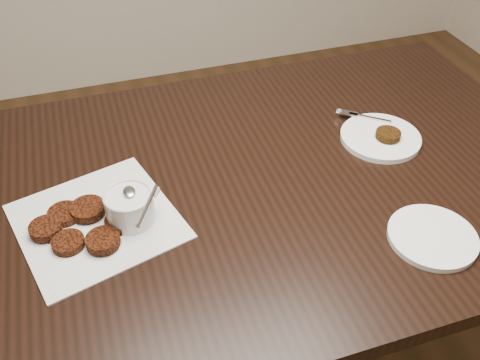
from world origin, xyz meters
name	(u,v)px	position (x,y,z in m)	size (l,w,h in m)	color
table	(259,279)	(0.02, 0.15, 0.38)	(1.46, 0.94, 0.75)	black
napkin	(97,221)	(-0.36, 0.11, 0.75)	(0.30, 0.30, 0.00)	white
sauce_ramekin	(127,194)	(-0.29, 0.10, 0.82)	(0.13, 0.13, 0.14)	silver
patty_cluster	(79,226)	(-0.40, 0.10, 0.77)	(0.23, 0.23, 0.02)	#56210B
plate_with_patty	(381,135)	(0.34, 0.19, 0.76)	(0.20, 0.20, 0.03)	white
plate_empty	(432,237)	(0.27, -0.14, 0.76)	(0.18, 0.18, 0.01)	white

